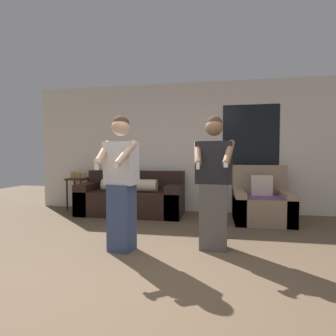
# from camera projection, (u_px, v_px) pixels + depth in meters

# --- Properties ---
(ground_plane) EXTENTS (14.00, 14.00, 0.00)m
(ground_plane) POSITION_uv_depth(u_px,v_px,m) (148.00, 286.00, 2.34)
(ground_plane) COLOR brown
(wall_back) EXTENTS (6.71, 0.07, 2.70)m
(wall_back) POSITION_uv_depth(u_px,v_px,m) (188.00, 147.00, 5.53)
(wall_back) COLOR silver
(wall_back) RESTS_ON ground_plane
(couch) EXTENTS (2.06, 0.90, 0.86)m
(couch) POSITION_uv_depth(u_px,v_px,m) (132.00, 198.00, 5.29)
(couch) COLOR black
(couch) RESTS_ON ground_plane
(armchair) EXTENTS (0.97, 0.90, 1.00)m
(armchair) POSITION_uv_depth(u_px,v_px,m) (261.00, 203.00, 4.68)
(armchair) COLOR #937A60
(armchair) RESTS_ON ground_plane
(side_table) EXTENTS (0.41, 0.40, 0.84)m
(side_table) POSITION_uv_depth(u_px,v_px,m) (78.00, 184.00, 5.74)
(side_table) COLOR #332319
(side_table) RESTS_ON ground_plane
(person_left) EXTENTS (0.46, 0.52, 1.66)m
(person_left) POSITION_uv_depth(u_px,v_px,m) (121.00, 182.00, 3.20)
(person_left) COLOR #384770
(person_left) RESTS_ON ground_plane
(person_right) EXTENTS (0.51, 0.48, 1.66)m
(person_right) POSITION_uv_depth(u_px,v_px,m) (214.00, 182.00, 3.25)
(person_right) COLOR #56514C
(person_right) RESTS_ON ground_plane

